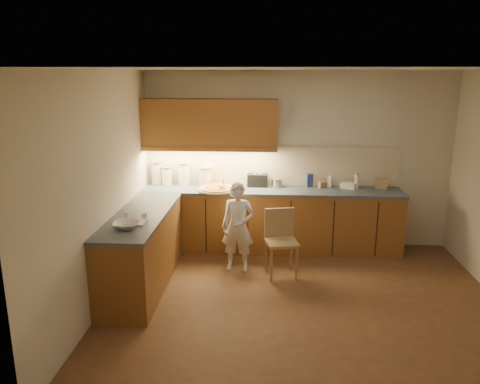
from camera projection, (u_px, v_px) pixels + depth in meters
The scene contains 24 objects.
room at pixel (308, 159), 4.92m from camera, with size 4.54×4.50×2.62m.
l_counter at pixel (231, 229), 6.49m from camera, with size 3.77×2.62×0.92m.
backsplash at pixel (272, 166), 6.98m from camera, with size 3.75×0.02×0.58m, color beige.
upper_cabinets at pixel (210, 124), 6.72m from camera, with size 1.95×0.36×0.73m.
pizza_on_board at pixel (217, 189), 6.70m from camera, with size 0.56×0.56×0.22m.
child at pixel (238, 227), 6.14m from camera, with size 0.43×0.28×1.19m, color white.
wooden_chair at pixel (281, 237), 6.04m from camera, with size 0.45×0.45×0.86m.
mixing_bowl at pixel (127, 225), 5.08m from camera, with size 0.29×0.29×0.07m, color white.
canister_a at pixel (157, 173), 7.03m from camera, with size 0.17×0.17×0.34m.
canister_b at pixel (167, 176), 6.99m from camera, with size 0.16×0.16×0.28m.
canister_c at pixel (184, 174), 7.00m from camera, with size 0.18×0.18×0.33m.
canister_d at pixel (205, 176), 6.96m from camera, with size 0.17×0.17×0.28m.
oil_jug at pixel (209, 176), 6.96m from camera, with size 0.13×0.12×0.33m.
toaster at pixel (257, 180), 6.92m from camera, with size 0.30×0.18×0.19m.
steel_pot at pixel (277, 183), 6.89m from camera, with size 0.17×0.17×0.13m.
blue_box at pixel (309, 180), 6.90m from camera, with size 0.10×0.07×0.19m, color #314B94.
card_box_a at pixel (323, 184), 6.87m from camera, with size 0.13×0.09×0.09m, color tan.
white_bottle at pixel (330, 182), 6.84m from camera, with size 0.06×0.06×0.17m, color silver.
flat_pack at pixel (348, 185), 6.83m from camera, with size 0.21×0.15×0.08m, color white.
tall_jar at pixel (357, 181), 6.79m from camera, with size 0.07×0.07×0.23m.
card_box_b at pixel (381, 184), 6.80m from camera, with size 0.18×0.14×0.14m, color tan.
dough_cloth at pixel (134, 222), 5.26m from camera, with size 0.27×0.21×0.02m, color white.
spice_jar_a at pixel (127, 215), 5.41m from camera, with size 0.06×0.06×0.08m, color white.
spice_jar_b at pixel (144, 216), 5.38m from camera, with size 0.06×0.06×0.08m, color silver.
Camera 1 is at (-0.41, -4.89, 2.57)m, focal length 35.00 mm.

